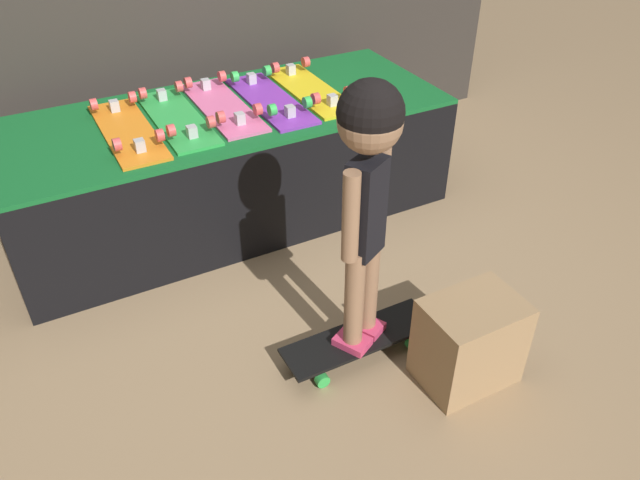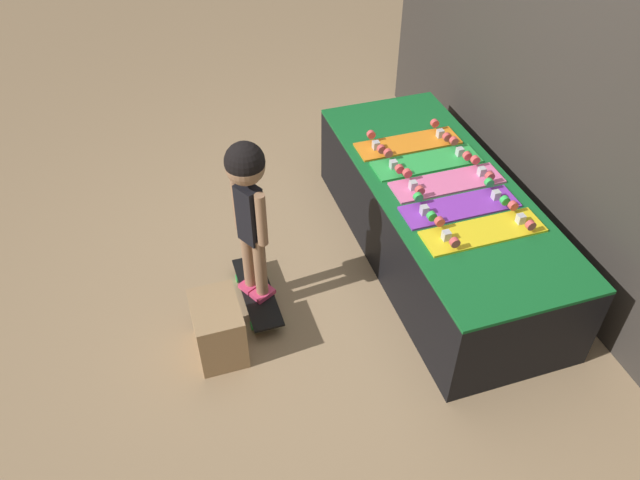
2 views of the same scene
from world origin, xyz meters
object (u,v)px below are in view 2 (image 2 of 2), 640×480
object	(u,v)px
skateboard_green_on_rack	(427,161)
skateboard_purple_on_rack	(460,206)
skateboard_pink_on_rack	(447,181)
skateboard_on_floor	(257,293)
storage_box	(218,329)
skateboard_orange_on_rack	(408,142)
child	(248,194)
skateboard_yellow_on_rack	(483,230)

from	to	relation	value
skateboard_green_on_rack	skateboard_purple_on_rack	distance (m)	0.46
skateboard_green_on_rack	skateboard_pink_on_rack	bearing A→B (deg)	6.47
skateboard_on_floor	storage_box	size ratio (longest dim) A/B	1.75
skateboard_orange_on_rack	skateboard_purple_on_rack	bearing A→B (deg)	1.02
skateboard_orange_on_rack	child	size ratio (longest dim) A/B	0.66
skateboard_yellow_on_rack	skateboard_purple_on_rack	bearing A→B (deg)	-175.12
skateboard_orange_on_rack	storage_box	bearing A→B (deg)	-60.70
skateboard_purple_on_rack	skateboard_yellow_on_rack	distance (m)	0.23
skateboard_orange_on_rack	skateboard_green_on_rack	distance (m)	0.23
skateboard_orange_on_rack	skateboard_purple_on_rack	size ratio (longest dim) A/B	1.00
skateboard_green_on_rack	skateboard_yellow_on_rack	size ratio (longest dim) A/B	1.00
skateboard_purple_on_rack	skateboard_on_floor	world-z (taller)	skateboard_purple_on_rack
skateboard_orange_on_rack	skateboard_on_floor	size ratio (longest dim) A/B	1.11
skateboard_purple_on_rack	storage_box	world-z (taller)	skateboard_purple_on_rack
skateboard_green_on_rack	skateboard_purple_on_rack	xyz separation A→B (m)	(0.46, -0.01, 0.00)
skateboard_green_on_rack	skateboard_on_floor	distance (m)	1.31
skateboard_on_floor	child	world-z (taller)	child
skateboard_pink_on_rack	child	size ratio (longest dim) A/B	0.66
skateboard_green_on_rack	skateboard_pink_on_rack	world-z (taller)	same
skateboard_pink_on_rack	skateboard_purple_on_rack	bearing A→B (deg)	-8.78
skateboard_orange_on_rack	child	bearing A→B (deg)	-66.04
skateboard_pink_on_rack	skateboard_yellow_on_rack	distance (m)	0.46
skateboard_green_on_rack	skateboard_on_floor	bearing A→B (deg)	-76.48
skateboard_yellow_on_rack	skateboard_on_floor	bearing A→B (deg)	-108.97
skateboard_pink_on_rack	skateboard_on_floor	world-z (taller)	skateboard_pink_on_rack
skateboard_orange_on_rack	skateboard_pink_on_rack	size ratio (longest dim) A/B	1.00
skateboard_pink_on_rack	skateboard_yellow_on_rack	world-z (taller)	same
skateboard_yellow_on_rack	storage_box	distance (m)	1.52
child	storage_box	xyz separation A→B (m)	(0.29, -0.28, -0.63)
skateboard_green_on_rack	skateboard_orange_on_rack	bearing A→B (deg)	-174.59
skateboard_pink_on_rack	skateboard_yellow_on_rack	xyz separation A→B (m)	(0.46, -0.02, 0.00)
skateboard_on_floor	skateboard_green_on_rack	bearing A→B (deg)	103.52
storage_box	child	bearing A→B (deg)	136.16
skateboard_pink_on_rack	skateboard_on_floor	bearing A→B (deg)	-87.49
skateboard_pink_on_rack	skateboard_purple_on_rack	world-z (taller)	same
skateboard_orange_on_rack	skateboard_on_floor	world-z (taller)	skateboard_orange_on_rack
skateboard_orange_on_rack	skateboard_green_on_rack	size ratio (longest dim) A/B	1.00
skateboard_pink_on_rack	skateboard_yellow_on_rack	bearing A→B (deg)	-1.97
skateboard_orange_on_rack	storage_box	size ratio (longest dim) A/B	1.95
skateboard_pink_on_rack	skateboard_yellow_on_rack	size ratio (longest dim) A/B	1.00
skateboard_yellow_on_rack	storage_box	world-z (taller)	skateboard_yellow_on_rack
skateboard_green_on_rack	skateboard_pink_on_rack	distance (m)	0.23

